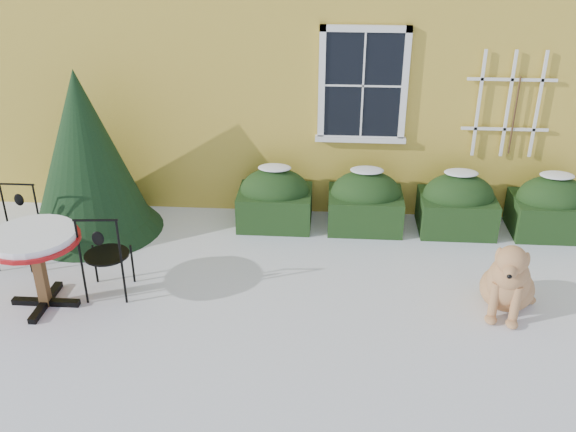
# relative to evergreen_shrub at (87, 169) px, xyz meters

# --- Properties ---
(ground) EXTENTS (80.00, 80.00, 0.00)m
(ground) POSITION_rel_evergreen_shrub_xyz_m (2.87, -2.19, -0.94)
(ground) COLOR white
(ground) RESTS_ON ground
(hedge_row) EXTENTS (4.95, 0.80, 0.91)m
(hedge_row) POSITION_rel_evergreen_shrub_xyz_m (4.52, 0.36, -0.53)
(hedge_row) COLOR black
(hedge_row) RESTS_ON ground
(evergreen_shrub) EXTENTS (1.92, 1.92, 2.33)m
(evergreen_shrub) POSITION_rel_evergreen_shrub_xyz_m (0.00, 0.00, 0.00)
(evergreen_shrub) COLOR black
(evergreen_shrub) RESTS_ON ground
(bistro_table) EXTENTS (1.03, 1.03, 0.96)m
(bistro_table) POSITION_rel_evergreen_shrub_xyz_m (0.06, -1.92, -0.14)
(bistro_table) COLOR black
(bistro_table) RESTS_ON ground
(patio_chair_near) EXTENTS (0.54, 0.53, 1.10)m
(patio_chair_near) POSITION_rel_evergreen_shrub_xyz_m (0.75, -1.65, -0.38)
(patio_chair_near) COLOR black
(patio_chair_near) RESTS_ON ground
(patio_chair_far) EXTENTS (0.50, 0.50, 1.04)m
(patio_chair_far) POSITION_rel_evergreen_shrub_xyz_m (-0.64, -0.96, -0.41)
(patio_chair_far) COLOR black
(patio_chair_far) RESTS_ON ground
(dog) EXTENTS (0.80, 1.05, 0.98)m
(dog) POSITION_rel_evergreen_shrub_xyz_m (5.40, -1.68, -0.54)
(dog) COLOR tan
(dog) RESTS_ON ground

